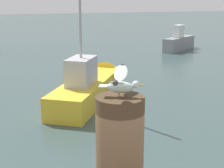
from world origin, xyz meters
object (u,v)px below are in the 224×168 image
Objects in this scene: mooring_post at (120,156)px; boat_grey at (180,42)px; boat_yellow at (92,84)px; seagull at (121,83)px.

boat_grey is at bearing 61.46° from mooring_post.
boat_yellow reaches higher than mooring_post.
seagull is 0.12× the size of boat_yellow.
seagull reaches higher than mooring_post.
seagull is (0.00, -0.00, 0.68)m from mooring_post.
boat_grey is 11.50m from boat_yellow.
mooring_post is at bearing -118.54° from boat_grey.
mooring_post is 8.97m from boat_yellow.
seagull is at bearing -118.53° from boat_grey.
boat_yellow reaches higher than boat_grey.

